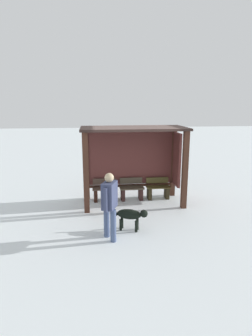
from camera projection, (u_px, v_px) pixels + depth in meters
name	position (u px, v px, depth m)	size (l,w,h in m)	color
ground_plane	(133.00, 203.00, 9.15)	(60.00, 60.00, 0.00)	silver
bus_shelter	(136.00, 151.00, 9.03)	(3.26, 1.53, 2.47)	#43271C
bench_left_inside	(105.00, 192.00, 9.31)	(0.81, 0.38, 0.73)	#47352C
bench_center_inside	(132.00, 191.00, 9.42)	(0.81, 0.40, 0.73)	#43392C
bench_right_inside	(158.00, 190.00, 9.53)	(0.81, 0.36, 0.71)	#473F1E
person_walking	(110.00, 201.00, 6.50)	(0.41, 0.62, 1.63)	#343A5A
dog	(131.00, 215.00, 7.10)	(0.89, 0.46, 0.58)	black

